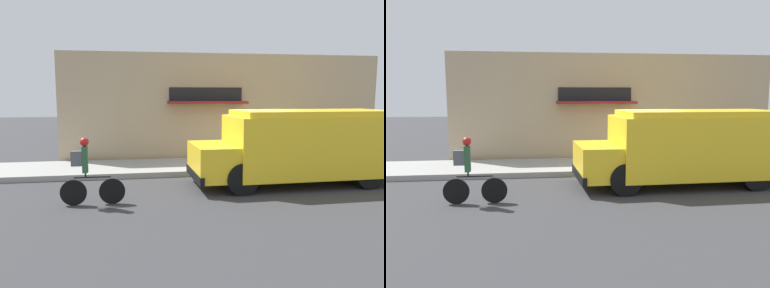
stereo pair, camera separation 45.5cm
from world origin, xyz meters
TOP-DOWN VIEW (x-y plane):
  - ground_plane at (0.00, 0.00)m, footprint 70.00×70.00m
  - sidewalk at (0.00, 1.32)m, footprint 28.00×2.65m
  - storefront at (-0.03, 2.88)m, footprint 13.01×0.94m
  - school_bus at (1.19, -1.46)m, footprint 6.09×2.66m
  - cyclist at (-4.85, -2.69)m, footprint 1.54×0.21m
  - trash_bin at (2.08, 1.58)m, footprint 0.51×0.51m

SIDE VIEW (x-z plane):
  - ground_plane at x=0.00m, z-range 0.00..0.00m
  - sidewalk at x=0.00m, z-range 0.00..0.18m
  - trash_bin at x=2.08m, z-range 0.18..1.10m
  - cyclist at x=-4.85m, z-range -0.01..1.63m
  - school_bus at x=1.19m, z-range 0.07..2.26m
  - storefront at x=-0.03m, z-range 0.01..4.27m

